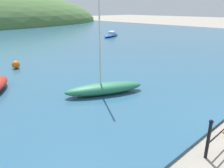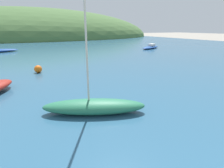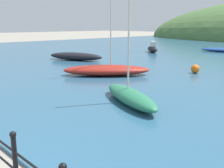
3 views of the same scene
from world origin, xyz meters
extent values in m
cube|color=#2D5B7A|center=(0.00, 32.00, 0.05)|extent=(80.00, 60.00, 0.10)
ellipsoid|color=#476B38|center=(0.00, 66.43, 0.00)|extent=(82.30, 45.27, 18.66)
ellipsoid|color=#287551|center=(-1.65, 6.95, 0.37)|extent=(3.87, 2.40, 0.54)
cylinder|color=beige|center=(-1.82, 7.03, 2.74)|extent=(0.07, 0.07, 4.20)
ellipsoid|color=#1E4793|center=(13.93, 23.43, 0.29)|extent=(4.61, 3.16, 0.37)
cube|color=silver|center=(14.24, 23.58, 0.64)|extent=(1.45, 1.20, 0.33)
sphere|color=orange|center=(-3.03, 14.60, 0.37)|extent=(0.53, 0.53, 0.53)
camera|label=1|loc=(-8.05, -0.48, 4.01)|focal=35.00mm
camera|label=2|loc=(-3.69, 1.33, 3.17)|focal=28.00mm
camera|label=3|loc=(4.64, -0.27, 3.01)|focal=42.00mm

